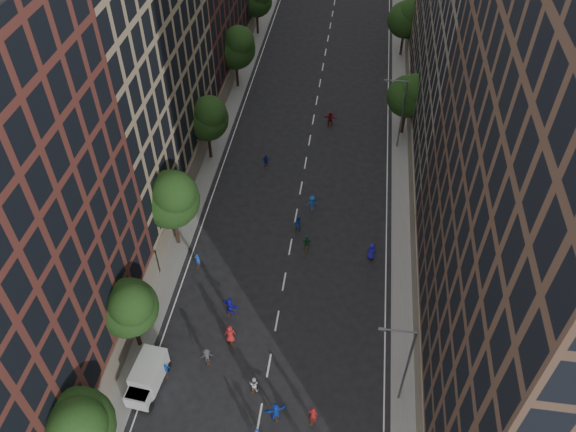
# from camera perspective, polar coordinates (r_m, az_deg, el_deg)

# --- Properties ---
(ground) EXTENTS (240.00, 240.00, 0.00)m
(ground) POSITION_cam_1_polar(r_m,az_deg,el_deg) (65.58, 1.74, 5.15)
(ground) COLOR black
(ground) RESTS_ON ground
(sidewalk_left) EXTENTS (4.00, 105.00, 0.15)m
(sidewalk_left) POSITION_cam_1_polar(r_m,az_deg,el_deg) (73.31, -7.07, 9.60)
(sidewalk_left) COLOR slate
(sidewalk_left) RESTS_ON ground
(sidewalk_right) EXTENTS (4.00, 105.00, 0.15)m
(sidewalk_right) POSITION_cam_1_polar(r_m,az_deg,el_deg) (71.69, 12.11, 8.00)
(sidewalk_right) COLOR slate
(sidewalk_right) RESTS_ON ground
(bldg_left_b) EXTENTS (14.00, 26.00, 34.00)m
(bldg_left_b) POSITION_cam_1_polar(r_m,az_deg,el_deg) (57.04, -18.70, 16.74)
(bldg_left_b) COLOR #978263
(bldg_left_b) RESTS_ON ground
(bldg_right_b) EXTENTS (14.00, 28.00, 33.00)m
(bldg_right_b) POSITION_cam_1_polar(r_m,az_deg,el_deg) (61.74, 21.28, 17.65)
(bldg_right_b) COLOR #655E53
(bldg_right_b) RESTS_ON ground
(tree_left_0) EXTENTS (5.20, 5.20, 8.83)m
(tree_left_0) POSITION_cam_1_polar(r_m,az_deg,el_deg) (41.33, -20.71, -19.39)
(tree_left_0) COLOR black
(tree_left_0) RESTS_ON ground
(tree_left_1) EXTENTS (4.80, 4.80, 8.21)m
(tree_left_1) POSITION_cam_1_polar(r_m,az_deg,el_deg) (46.16, -15.85, -8.86)
(tree_left_1) COLOR black
(tree_left_1) RESTS_ON ground
(tree_left_2) EXTENTS (5.60, 5.60, 9.45)m
(tree_left_2) POSITION_cam_1_polar(r_m,az_deg,el_deg) (52.99, -11.78, 1.86)
(tree_left_2) COLOR black
(tree_left_2) RESTS_ON ground
(tree_left_3) EXTENTS (5.00, 5.00, 8.58)m
(tree_left_3) POSITION_cam_1_polar(r_m,az_deg,el_deg) (63.80, -8.19, 9.92)
(tree_left_3) COLOR black
(tree_left_3) RESTS_ON ground
(tree_left_4) EXTENTS (5.40, 5.40, 9.08)m
(tree_left_4) POSITION_cam_1_polar(r_m,az_deg,el_deg) (76.98, -5.28, 16.77)
(tree_left_4) COLOR black
(tree_left_4) RESTS_ON ground
(tree_right_a) EXTENTS (5.00, 5.00, 8.39)m
(tree_right_a) POSITION_cam_1_polar(r_m,az_deg,el_deg) (68.90, 12.27, 11.96)
(tree_right_a) COLOR black
(tree_right_a) RESTS_ON ground
(tree_right_b) EXTENTS (5.20, 5.20, 8.83)m
(tree_right_b) POSITION_cam_1_polar(r_m,az_deg,el_deg) (86.42, 12.03, 19.10)
(tree_right_b) COLOR black
(tree_right_b) RESTS_ON ground
(streetlamp_near) EXTENTS (2.64, 0.22, 9.06)m
(streetlamp_near) POSITION_cam_1_polar(r_m,az_deg,el_deg) (42.97, 11.77, -14.38)
(streetlamp_near) COLOR #595B60
(streetlamp_near) RESTS_ON ground
(streetlamp_far) EXTENTS (2.64, 0.22, 9.06)m
(streetlamp_far) POSITION_cam_1_polar(r_m,az_deg,el_deg) (66.64, 11.38, 10.44)
(streetlamp_far) COLOR #595B60
(streetlamp_far) RESTS_ON ground
(cargo_van) EXTENTS (2.52, 4.67, 2.40)m
(cargo_van) POSITION_cam_1_polar(r_m,az_deg,el_deg) (47.38, -14.11, -15.56)
(cargo_van) COLOR silver
(cargo_van) RESTS_ON ground
(skater_4) EXTENTS (0.96, 0.65, 1.52)m
(skater_4) POSITION_cam_1_polar(r_m,az_deg,el_deg) (47.99, -12.34, -15.00)
(skater_4) COLOR #1648B4
(skater_4) RESTS_ON ground
(skater_5) EXTENTS (1.86, 1.25, 1.93)m
(skater_5) POSITION_cam_1_polar(r_m,az_deg,el_deg) (45.03, -1.26, -19.23)
(skater_5) COLOR #153BB1
(skater_5) RESTS_ON ground
(skater_6) EXTENTS (1.08, 0.84, 1.95)m
(skater_6) POSITION_cam_1_polar(r_m,az_deg,el_deg) (48.76, -5.90, -11.85)
(skater_6) COLOR maroon
(skater_6) RESTS_ON ground
(skater_7) EXTENTS (0.76, 0.56, 1.93)m
(skater_7) POSITION_cam_1_polar(r_m,az_deg,el_deg) (44.93, 2.54, -19.54)
(skater_7) COLOR maroon
(skater_7) RESTS_ON ground
(skater_8) EXTENTS (0.87, 0.73, 1.60)m
(skater_8) POSITION_cam_1_polar(r_m,az_deg,el_deg) (46.34, -3.48, -16.69)
(skater_8) COLOR silver
(skater_8) RESTS_ON ground
(skater_9) EXTENTS (1.22, 0.95, 1.66)m
(skater_9) POSITION_cam_1_polar(r_m,az_deg,el_deg) (48.01, -8.23, -13.87)
(skater_9) COLOR #37363A
(skater_9) RESTS_ON ground
(skater_10) EXTENTS (1.05, 0.50, 1.75)m
(skater_10) POSITION_cam_1_polar(r_m,az_deg,el_deg) (55.27, 1.92, -2.78)
(skater_10) COLOR #1E6736
(skater_10) RESTS_ON ground
(skater_11) EXTENTS (1.83, 1.18, 1.89)m
(skater_11) POSITION_cam_1_polar(r_m,az_deg,el_deg) (50.49, -5.93, -9.11)
(skater_11) COLOR #1615AC
(skater_11) RESTS_ON ground
(skater_12) EXTENTS (1.10, 0.91, 1.93)m
(skater_12) POSITION_cam_1_polar(r_m,az_deg,el_deg) (54.94, 8.47, -3.62)
(skater_12) COLOR #1E16B2
(skater_12) RESTS_ON ground
(skater_13) EXTENTS (0.57, 0.39, 1.50)m
(skater_13) POSITION_cam_1_polar(r_m,az_deg,el_deg) (54.61, -9.17, -4.45)
(skater_13) COLOR #153FAF
(skater_13) RESTS_ON ground
(skater_14) EXTENTS (0.97, 0.82, 1.74)m
(skater_14) POSITION_cam_1_polar(r_m,az_deg,el_deg) (57.18, 1.00, -0.77)
(skater_14) COLOR #133B9B
(skater_14) RESTS_ON ground
(skater_15) EXTENTS (1.30, 0.89, 1.85)m
(skater_15) POSITION_cam_1_polar(r_m,az_deg,el_deg) (59.32, 2.48, 1.28)
(skater_15) COLOR #154CB2
(skater_15) RESTS_ON ground
(skater_16) EXTENTS (0.97, 0.41, 1.64)m
(skater_16) POSITION_cam_1_polar(r_m,az_deg,el_deg) (64.88, -2.24, 5.56)
(skater_16) COLOR navy
(skater_16) RESTS_ON ground
(skater_17) EXTENTS (1.72, 0.62, 1.84)m
(skater_17) POSITION_cam_1_polar(r_m,az_deg,el_deg) (71.77, 4.33, 9.81)
(skater_17) COLOR maroon
(skater_17) RESTS_ON ground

